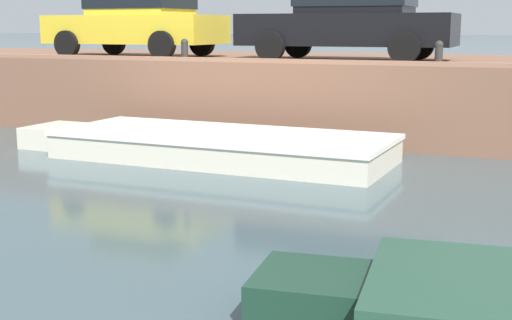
{
  "coord_description": "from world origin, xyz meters",
  "views": [
    {
      "loc": [
        1.53,
        -0.32,
        2.24
      ],
      "look_at": [
        -0.39,
        4.34,
        1.3
      ],
      "focal_mm": 50.0,
      "sensor_mm": 36.0,
      "label": 1
    }
  ],
  "objects": [
    {
      "name": "far_quay_wall",
      "position": [
        0.0,
        15.39,
        0.78
      ],
      "size": [
        60.0,
        6.0,
        1.56
      ],
      "primitive_type": "cube",
      "color": "brown",
      "rests_on": "ground"
    },
    {
      "name": "car_left_inner_black",
      "position": [
        -2.32,
        14.05,
        2.4
      ],
      "size": [
        4.34,
        1.96,
        1.54
      ],
      "color": "black",
      "rests_on": "far_quay_wall"
    },
    {
      "name": "ground_plane",
      "position": [
        0.0,
        6.19,
        0.0
      ],
      "size": [
        400.0,
        400.0,
        0.0
      ],
      "primitive_type": "plane",
      "color": "#3D5156"
    },
    {
      "name": "far_wall_coping",
      "position": [
        0.0,
        12.51,
        1.6
      ],
      "size": [
        60.0,
        0.24,
        0.08
      ],
      "primitive_type": "cube",
      "color": "#9F6C52",
      "rests_on": "far_quay_wall"
    },
    {
      "name": "mooring_bollard_west",
      "position": [
        -5.38,
        12.64,
        1.8
      ],
      "size": [
        0.15,
        0.15,
        0.45
      ],
      "color": "#2D2B28",
      "rests_on": "far_quay_wall"
    },
    {
      "name": "boat_moored_west_cream",
      "position": [
        -3.83,
        10.53,
        0.24
      ],
      "size": [
        6.9,
        2.42,
        0.47
      ],
      "color": "silver",
      "rests_on": "ground"
    },
    {
      "name": "car_leftmost_yellow",
      "position": [
        -7.34,
        14.05,
        2.4
      ],
      "size": [
        4.05,
        2.07,
        1.54
      ],
      "color": "yellow",
      "rests_on": "far_quay_wall"
    },
    {
      "name": "mooring_bollard_mid",
      "position": [
        -0.32,
        12.64,
        1.8
      ],
      "size": [
        0.15,
        0.15,
        0.45
      ],
      "color": "#2D2B28",
      "rests_on": "far_quay_wall"
    }
  ]
}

